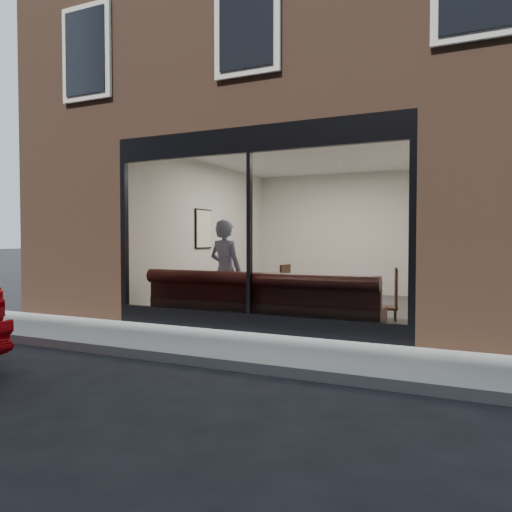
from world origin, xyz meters
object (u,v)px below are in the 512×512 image
at_px(banquette, 260,314).
at_px(cafe_table_left, 227,278).
at_px(cafe_chair_left, 277,299).
at_px(person, 225,271).
at_px(cafe_table_right, 318,280).
at_px(cafe_chair_right, 385,308).

xyz_separation_m(banquette, cafe_table_left, (-1.02, 0.73, 0.52)).
bearing_deg(cafe_table_left, cafe_chair_left, 66.56).
relative_size(person, cafe_table_right, 3.04).
distance_m(cafe_chair_left, cafe_chair_right, 2.24).
distance_m(banquette, cafe_table_right, 1.28).
bearing_deg(cafe_table_right, person, -154.63).
xyz_separation_m(person, cafe_table_left, (-0.23, 0.46, -0.16)).
height_order(banquette, cafe_chair_right, banquette).
height_order(cafe_chair_left, cafe_chair_right, cafe_chair_right).
bearing_deg(person, cafe_chair_right, -140.08).
relative_size(cafe_chair_left, cafe_chair_right, 0.93).
xyz_separation_m(cafe_table_left, cafe_chair_left, (0.51, 1.18, -0.50)).
height_order(banquette, cafe_table_left, cafe_table_left).
xyz_separation_m(cafe_table_left, cafe_table_right, (1.69, 0.23, 0.00)).
xyz_separation_m(banquette, cafe_chair_left, (-0.50, 1.91, 0.01)).
height_order(cafe_table_right, cafe_chair_left, cafe_table_right).
xyz_separation_m(person, cafe_chair_left, (0.28, 1.65, -0.66)).
bearing_deg(banquette, cafe_chair_left, 104.75).
distance_m(cafe_table_right, cafe_chair_left, 1.60).
relative_size(banquette, cafe_table_left, 6.89).
relative_size(banquette, cafe_chair_left, 9.81).
bearing_deg(cafe_table_left, cafe_table_right, 7.73).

